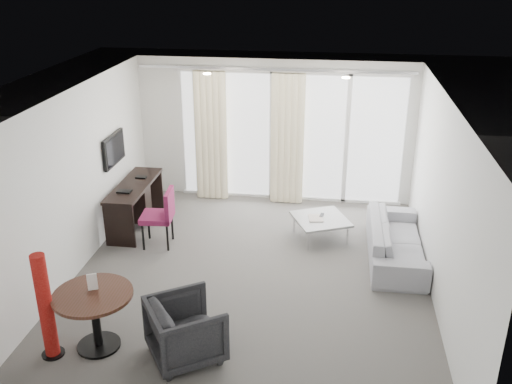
# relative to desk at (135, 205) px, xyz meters

# --- Properties ---
(floor) EXTENTS (5.00, 6.00, 0.00)m
(floor) POSITION_rel_desk_xyz_m (2.17, -1.44, -0.38)
(floor) COLOR #55524D
(floor) RESTS_ON ground
(ceiling) EXTENTS (5.00, 6.00, 0.00)m
(ceiling) POSITION_rel_desk_xyz_m (2.17, -1.44, 2.22)
(ceiling) COLOR white
(ceiling) RESTS_ON ground
(wall_left) EXTENTS (0.00, 6.00, 2.60)m
(wall_left) POSITION_rel_desk_xyz_m (-0.33, -1.44, 0.92)
(wall_left) COLOR silver
(wall_left) RESTS_ON ground
(wall_right) EXTENTS (0.00, 6.00, 2.60)m
(wall_right) POSITION_rel_desk_xyz_m (4.67, -1.44, 0.92)
(wall_right) COLOR silver
(wall_right) RESTS_ON ground
(wall_front) EXTENTS (5.00, 0.00, 2.60)m
(wall_front) POSITION_rel_desk_xyz_m (2.17, -4.44, 0.92)
(wall_front) COLOR silver
(wall_front) RESTS_ON ground
(window_panel) EXTENTS (4.00, 0.02, 2.38)m
(window_panel) POSITION_rel_desk_xyz_m (2.47, 1.54, 0.82)
(window_panel) COLOR white
(window_panel) RESTS_ON ground
(window_frame) EXTENTS (4.10, 0.06, 2.44)m
(window_frame) POSITION_rel_desk_xyz_m (2.47, 1.53, 0.82)
(window_frame) COLOR white
(window_frame) RESTS_ON ground
(curtain_left) EXTENTS (0.60, 0.20, 2.38)m
(curtain_left) POSITION_rel_desk_xyz_m (1.02, 1.38, 0.82)
(curtain_left) COLOR #FEEFC2
(curtain_left) RESTS_ON ground
(curtain_right) EXTENTS (0.60, 0.20, 2.38)m
(curtain_right) POSITION_rel_desk_xyz_m (2.42, 1.38, 0.82)
(curtain_right) COLOR #FEEFC2
(curtain_right) RESTS_ON ground
(curtain_track) EXTENTS (4.80, 0.04, 0.04)m
(curtain_track) POSITION_rel_desk_xyz_m (2.17, 1.38, 2.07)
(curtain_track) COLOR #B2B2B7
(curtain_track) RESTS_ON ceiling
(downlight_a) EXTENTS (0.12, 0.12, 0.02)m
(downlight_a) POSITION_rel_desk_xyz_m (1.27, 0.16, 2.21)
(downlight_a) COLOR #FFE0B2
(downlight_a) RESTS_ON ceiling
(downlight_b) EXTENTS (0.12, 0.12, 0.02)m
(downlight_b) POSITION_rel_desk_xyz_m (3.37, 0.16, 2.21)
(downlight_b) COLOR #FFE0B2
(downlight_b) RESTS_ON ceiling
(desk) EXTENTS (0.50, 1.61, 0.76)m
(desk) POSITION_rel_desk_xyz_m (0.00, 0.00, 0.00)
(desk) COLOR black
(desk) RESTS_ON floor
(tv) EXTENTS (0.05, 0.80, 0.50)m
(tv) POSITION_rel_desk_xyz_m (-0.29, 0.01, 0.97)
(tv) COLOR black
(tv) RESTS_ON wall_left
(desk_chair) EXTENTS (0.55, 0.52, 0.94)m
(desk_chair) POSITION_rel_desk_xyz_m (0.57, -0.60, 0.09)
(desk_chair) COLOR maroon
(desk_chair) RESTS_ON floor
(round_table) EXTENTS (0.99, 0.99, 0.73)m
(round_table) POSITION_rel_desk_xyz_m (0.63, -3.18, -0.01)
(round_table) COLOR #3A1F14
(round_table) RESTS_ON floor
(menu_card) EXTENTS (0.11, 0.06, 0.21)m
(menu_card) POSITION_rel_desk_xyz_m (0.61, -3.10, 0.34)
(menu_card) COLOR white
(menu_card) RESTS_ON round_table
(red_lamp) EXTENTS (0.32, 0.32, 1.31)m
(red_lamp) POSITION_rel_desk_xyz_m (0.16, -3.39, 0.28)
(red_lamp) COLOR maroon
(red_lamp) RESTS_ON floor
(tub_armchair) EXTENTS (1.09, 1.08, 0.72)m
(tub_armchair) POSITION_rel_desk_xyz_m (1.71, -3.20, -0.02)
(tub_armchair) COLOR black
(tub_armchair) RESTS_ON floor
(coffee_table) EXTENTS (1.06, 1.06, 0.36)m
(coffee_table) POSITION_rel_desk_xyz_m (3.10, -0.03, -0.20)
(coffee_table) COLOR gray
(coffee_table) RESTS_ON floor
(remote) EXTENTS (0.07, 0.15, 0.02)m
(remote) POSITION_rel_desk_xyz_m (3.11, 0.06, -0.02)
(remote) COLOR black
(remote) RESTS_ON coffee_table
(magazine) EXTENTS (0.27, 0.32, 0.02)m
(magazine) POSITION_rel_desk_xyz_m (3.02, -0.06, -0.02)
(magazine) COLOR gray
(magazine) RESTS_ON coffee_table
(sofa) EXTENTS (0.79, 2.02, 0.59)m
(sofa) POSITION_rel_desk_xyz_m (4.26, -0.51, -0.08)
(sofa) COLOR gray
(sofa) RESTS_ON floor
(terrace_slab) EXTENTS (5.60, 3.00, 0.12)m
(terrace_slab) POSITION_rel_desk_xyz_m (2.47, 3.06, -0.44)
(terrace_slab) COLOR #4D4D50
(terrace_slab) RESTS_ON ground
(rattan_chair_a) EXTENTS (0.76, 0.76, 0.86)m
(rattan_chair_a) POSITION_rel_desk_xyz_m (2.81, 3.07, 0.05)
(rattan_chair_a) COLOR #503824
(rattan_chair_a) RESTS_ON terrace_slab
(rattan_chair_b) EXTENTS (0.57, 0.57, 0.81)m
(rattan_chair_b) POSITION_rel_desk_xyz_m (4.23, 3.69, 0.03)
(rattan_chair_b) COLOR #503824
(rattan_chair_b) RESTS_ON terrace_slab
(rattan_table) EXTENTS (0.59, 0.59, 0.49)m
(rattan_table) POSITION_rel_desk_xyz_m (3.70, 2.13, -0.13)
(rattan_table) COLOR #503824
(rattan_table) RESTS_ON terrace_slab
(balustrade) EXTENTS (5.50, 0.06, 1.05)m
(balustrade) POSITION_rel_desk_xyz_m (2.47, 4.51, 0.12)
(balustrade) COLOR #B2B2B7
(balustrade) RESTS_ON terrace_slab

